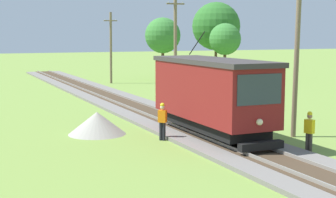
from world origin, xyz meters
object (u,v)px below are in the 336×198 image
(red_tram, at_px, (212,93))
(utility_pole_near_tram, at_px, (297,48))
(second_worker, at_px, (162,120))
(gravel_pile, at_px, (97,123))
(utility_pole_mid, at_px, (175,45))
(tree_right_near, at_px, (216,26))
(tree_left_far, at_px, (163,36))
(track_worker, at_px, (309,130))
(tree_left_near, at_px, (225,39))
(utility_pole_far, at_px, (111,47))

(red_tram, height_order, utility_pole_near_tram, utility_pole_near_tram)
(red_tram, xyz_separation_m, second_worker, (-2.32, 0.57, -1.21))
(gravel_pile, bearing_deg, utility_pole_mid, 47.75)
(utility_pole_near_tram, bearing_deg, red_tram, 161.62)
(utility_pole_near_tram, height_order, tree_right_near, tree_right_near)
(utility_pole_near_tram, xyz_separation_m, tree_left_far, (6.28, 31.13, 0.47))
(red_tram, relative_size, second_worker, 4.79)
(gravel_pile, bearing_deg, tree_right_near, 52.15)
(red_tram, distance_m, second_worker, 2.67)
(gravel_pile, bearing_deg, second_worker, -48.14)
(track_worker, height_order, second_worker, same)
(utility_pole_near_tram, bearing_deg, utility_pole_mid, 90.00)
(tree_left_far, bearing_deg, track_worker, -102.97)
(gravel_pile, bearing_deg, utility_pole_near_tram, -27.86)
(utility_pole_near_tram, bearing_deg, tree_left_near, 66.39)
(track_worker, relative_size, tree_left_near, 0.29)
(red_tram, distance_m, tree_right_near, 38.35)
(utility_pole_near_tram, relative_size, utility_pole_mid, 1.05)
(red_tram, relative_size, utility_pole_far, 1.19)
(tree_right_near, bearing_deg, gravel_pile, -127.85)
(red_tram, height_order, utility_pole_mid, utility_pole_mid)
(utility_pole_near_tram, xyz_separation_m, second_worker, (-6.19, 1.85, -3.36))
(utility_pole_mid, distance_m, utility_pole_far, 15.74)
(utility_pole_mid, height_order, utility_pole_far, utility_pole_mid)
(utility_pole_far, height_order, second_worker, utility_pole_far)
(utility_pole_far, relative_size, tree_left_near, 1.17)
(red_tram, distance_m, tree_left_far, 31.63)
(utility_pole_far, bearing_deg, tree_left_far, 12.49)
(utility_pole_near_tram, height_order, tree_left_near, utility_pole_near_tram)
(track_worker, relative_size, tree_right_near, 0.20)
(utility_pole_near_tram, xyz_separation_m, utility_pole_far, (0.00, 29.74, -0.67))
(track_worker, xyz_separation_m, tree_right_near, (16.34, 37.64, 4.92))
(tree_left_near, relative_size, tree_right_near, 0.70)
(track_worker, distance_m, tree_left_far, 35.26)
(utility_pole_mid, bearing_deg, utility_pole_near_tram, -90.00)
(tree_right_near, bearing_deg, utility_pole_far, -161.75)
(second_worker, relative_size, tree_left_far, 0.26)
(utility_pole_mid, bearing_deg, tree_left_near, 49.00)
(utility_pole_near_tram, relative_size, tree_left_near, 1.38)
(utility_pole_far, height_order, gravel_pile, utility_pole_far)
(red_tram, distance_m, track_worker, 5.03)
(utility_pole_near_tram, bearing_deg, utility_pole_far, 90.00)
(red_tram, xyz_separation_m, tree_left_near, (16.19, 26.89, 2.21))
(gravel_pile, height_order, tree_left_far, tree_left_far)
(tree_left_far, bearing_deg, red_tram, -108.79)
(utility_pole_mid, xyz_separation_m, tree_left_far, (6.28, 17.12, 0.66))
(utility_pole_near_tram, relative_size, tree_left_far, 1.26)
(second_worker, height_order, tree_left_far, tree_left_far)
(second_worker, distance_m, tree_right_near, 39.19)
(tree_left_near, bearing_deg, utility_pole_far, 172.79)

